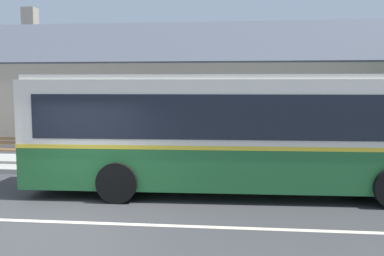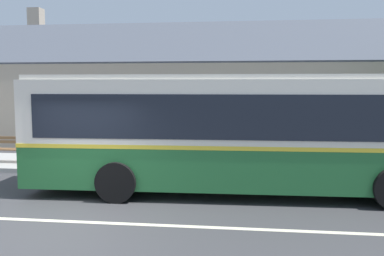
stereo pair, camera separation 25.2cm
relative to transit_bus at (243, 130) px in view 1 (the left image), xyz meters
name	(u,v)px [view 1 (the left image)]	position (x,y,z in m)	size (l,w,h in m)	color
ground_plane	(66,222)	(-3.71, -2.90, -1.67)	(300.00, 300.00, 0.00)	#38383A
sidewalk_far	(134,165)	(-3.71, 3.10, -1.60)	(60.00, 3.00, 0.15)	#9E9E99
lane_divider_stripe	(66,222)	(-3.71, -2.90, -1.67)	(60.00, 0.16, 0.01)	beige
community_building	(162,101)	(-4.08, 10.66, 0.34)	(27.67, 9.11, 7.07)	tan
transit_bus	(243,130)	(0.00, 0.00, 0.00)	(11.30, 3.00, 3.11)	#236633
bench_by_building	(7,151)	(-8.13, 2.70, -1.10)	(1.71, 0.51, 0.94)	brown
bench_down_street	(136,151)	(-3.63, 3.10, -1.10)	(1.83, 0.51, 0.94)	brown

